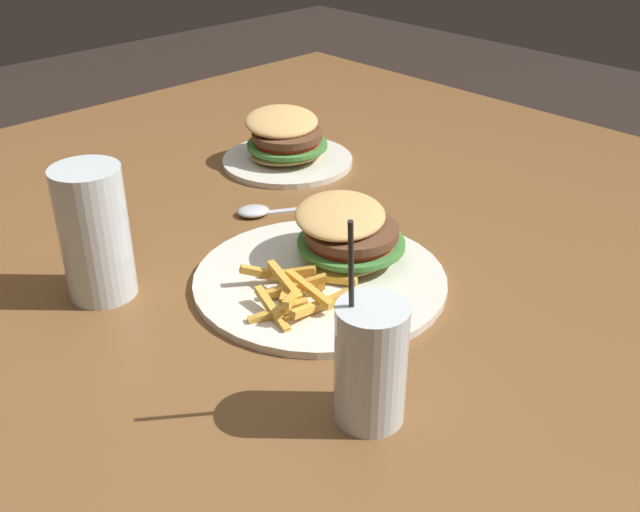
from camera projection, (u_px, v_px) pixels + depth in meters
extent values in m
cube|color=brown|center=(237.00, 266.00, 1.01)|extent=(1.65, 1.41, 0.03)
cylinder|color=brown|center=(317.00, 207.00, 2.05)|extent=(0.08, 0.08, 0.73)
cylinder|color=silver|center=(320.00, 280.00, 0.94)|extent=(0.32, 0.32, 0.01)
ellipsoid|color=tan|center=(351.00, 252.00, 0.97)|extent=(0.15, 0.13, 0.02)
cylinder|color=#428438|center=(351.00, 243.00, 0.97)|extent=(0.16, 0.16, 0.01)
cylinder|color=red|center=(351.00, 238.00, 0.96)|extent=(0.13, 0.13, 0.01)
cylinder|color=brown|center=(351.00, 231.00, 0.96)|extent=(0.14, 0.14, 0.01)
ellipsoid|color=tan|center=(341.00, 215.00, 0.96)|extent=(0.15, 0.14, 0.04)
cube|color=gold|center=(287.00, 274.00, 0.92)|extent=(0.05, 0.06, 0.02)
cube|color=gold|center=(285.00, 281.00, 0.89)|extent=(0.03, 0.07, 0.02)
cube|color=gold|center=(265.00, 273.00, 0.91)|extent=(0.06, 0.04, 0.03)
cube|color=gold|center=(322.00, 278.00, 0.92)|extent=(0.05, 0.08, 0.02)
cube|color=gold|center=(272.00, 309.00, 0.85)|extent=(0.03, 0.08, 0.03)
cube|color=gold|center=(287.00, 289.00, 0.89)|extent=(0.06, 0.05, 0.02)
cube|color=gold|center=(311.00, 308.00, 0.86)|extent=(0.07, 0.02, 0.02)
cube|color=gold|center=(294.00, 287.00, 0.89)|extent=(0.07, 0.05, 0.03)
cube|color=gold|center=(317.00, 307.00, 0.87)|extent=(0.08, 0.04, 0.03)
cube|color=gold|center=(319.00, 272.00, 0.93)|extent=(0.05, 0.06, 0.01)
cube|color=gold|center=(309.00, 289.00, 0.88)|extent=(0.02, 0.08, 0.02)
cube|color=gold|center=(278.00, 312.00, 0.85)|extent=(0.07, 0.04, 0.02)
cube|color=gold|center=(294.00, 296.00, 0.87)|extent=(0.08, 0.05, 0.03)
cylinder|color=silver|center=(95.00, 233.00, 0.88)|extent=(0.08, 0.08, 0.17)
cylinder|color=gold|center=(95.00, 238.00, 0.89)|extent=(0.07, 0.07, 0.15)
cylinder|color=silver|center=(371.00, 364.00, 0.70)|extent=(0.07, 0.07, 0.13)
cylinder|color=yellow|center=(370.00, 371.00, 0.70)|extent=(0.06, 0.06, 0.11)
cylinder|color=black|center=(352.00, 320.00, 0.68)|extent=(0.03, 0.02, 0.22)
ellipsoid|color=silver|center=(253.00, 211.00, 1.11)|extent=(0.06, 0.06, 0.01)
cube|color=silver|center=(302.00, 209.00, 1.12)|extent=(0.10, 0.06, 0.00)
cylinder|color=silver|center=(288.00, 161.00, 1.28)|extent=(0.22, 0.22, 0.01)
ellipsoid|color=tan|center=(287.00, 152.00, 1.27)|extent=(0.15, 0.13, 0.02)
cylinder|color=#428438|center=(287.00, 145.00, 1.27)|extent=(0.16, 0.16, 0.01)
cylinder|color=red|center=(287.00, 141.00, 1.26)|extent=(0.13, 0.13, 0.01)
cylinder|color=brown|center=(287.00, 135.00, 1.26)|extent=(0.14, 0.14, 0.01)
ellipsoid|color=tan|center=(282.00, 121.00, 1.26)|extent=(0.15, 0.13, 0.05)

